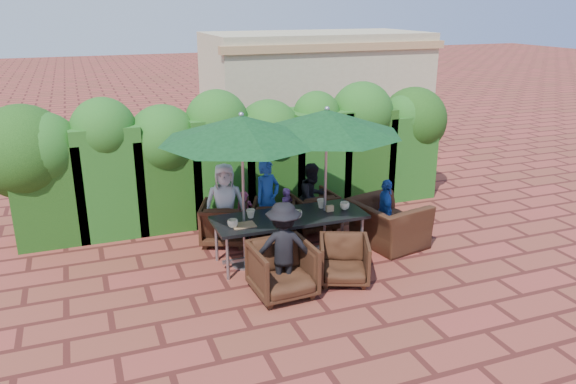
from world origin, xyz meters
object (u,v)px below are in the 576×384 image
object	(u,v)px
umbrella_left	(242,129)
chair_far_mid	(274,218)
chair_near_left	(283,267)
chair_end_right	(388,216)
dining_table	(290,220)
chair_far_right	(312,209)
umbrella_right	(327,122)
chair_near_right	(344,258)
chair_far_left	(225,221)

from	to	relation	value
umbrella_left	chair_far_mid	distance (m)	2.17
chair_near_left	chair_end_right	distance (m)	2.51
umbrella_left	chair_end_right	distance (m)	3.04
dining_table	chair_far_mid	size ratio (longest dim) A/B	3.22
dining_table	chair_end_right	xyz separation A→B (m)	(1.78, -0.04, -0.16)
chair_far_right	umbrella_left	bearing A→B (deg)	28.56
umbrella_right	chair_near_right	xyz separation A→B (m)	(-0.14, -1.04, -1.84)
umbrella_left	chair_near_right	world-z (taller)	umbrella_left
chair_far_right	dining_table	bearing A→B (deg)	47.46
chair_far_left	chair_far_right	world-z (taller)	chair_far_left
chair_far_mid	umbrella_right	bearing A→B (deg)	146.13
chair_far_mid	chair_far_right	world-z (taller)	chair_far_right
chair_end_right	chair_near_left	bearing A→B (deg)	102.63
chair_far_left	chair_end_right	world-z (taller)	chair_end_right
umbrella_right	chair_end_right	world-z (taller)	umbrella_right
umbrella_left	chair_far_right	world-z (taller)	umbrella_left
chair_end_right	chair_far_right	bearing A→B (deg)	29.50
chair_far_left	chair_near_left	distance (m)	2.10
umbrella_left	chair_end_right	bearing A→B (deg)	-1.98
chair_end_right	umbrella_right	bearing A→B (deg)	74.83
dining_table	umbrella_left	xyz separation A→B (m)	(-0.74, 0.04, 1.54)
umbrella_right	chair_far_mid	distance (m)	2.11
chair_far_left	chair_far_mid	world-z (taller)	chair_far_left
dining_table	umbrella_right	xyz separation A→B (m)	(0.63, 0.04, 1.54)
chair_near_left	chair_far_mid	bearing A→B (deg)	70.84
dining_table	chair_far_mid	xyz separation A→B (m)	(0.05, 0.90, -0.30)
umbrella_right	chair_end_right	size ratio (longest dim) A/B	2.07
chair_near_left	chair_near_right	world-z (taller)	chair_near_left
chair_near_left	chair_end_right	bearing A→B (deg)	20.87
umbrella_right	chair_far_mid	size ratio (longest dim) A/B	3.24
chair_end_right	chair_near_right	bearing A→B (deg)	115.27
dining_table	chair_far_left	world-z (taller)	chair_far_left
chair_near_left	chair_near_right	size ratio (longest dim) A/B	1.15
umbrella_right	chair_far_left	distance (m)	2.52
dining_table	umbrella_left	size ratio (longest dim) A/B	0.99
umbrella_left	chair_far_right	xyz separation A→B (m)	(1.58, 1.00, -1.82)
chair_far_mid	chair_near_right	size ratio (longest dim) A/B	1.02
chair_far_right	chair_end_right	bearing A→B (deg)	127.08
chair_far_left	chair_far_mid	distance (m)	0.87
umbrella_left	chair_far_left	world-z (taller)	umbrella_left
chair_near_right	umbrella_right	bearing A→B (deg)	104.69
chair_far_mid	chair_near_right	bearing A→B (deg)	125.32
chair_far_right	chair_near_left	distance (m)	2.50
umbrella_left	chair_near_right	size ratio (longest dim) A/B	3.34
umbrella_right	chair_near_right	distance (m)	2.12
chair_end_right	dining_table	bearing A→B (deg)	77.34
chair_far_right	chair_near_right	world-z (taller)	chair_far_right
dining_table	umbrella_right	bearing A→B (deg)	3.20
chair_near_left	chair_end_right	world-z (taller)	chair_end_right
chair_far_right	chair_near_right	bearing A→B (deg)	76.48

